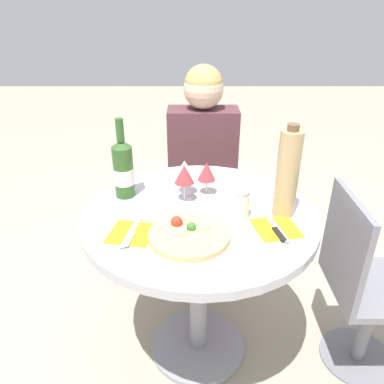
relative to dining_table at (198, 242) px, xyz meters
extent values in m
plane|color=#9E937F|center=(0.00, 0.00, -0.60)|extent=(12.00, 12.00, 0.00)
cylinder|color=gray|center=(0.00, 0.00, -0.59)|extent=(0.44, 0.44, 0.02)
cylinder|color=gray|center=(0.00, 0.00, -0.24)|extent=(0.08, 0.08, 0.69)
cylinder|color=#B7B7BC|center=(0.00, 0.00, 0.12)|extent=(0.91, 0.91, 0.04)
cylinder|color=slate|center=(0.03, 0.72, -0.60)|extent=(0.33, 0.33, 0.01)
cylinder|color=slate|center=(0.03, 0.72, -0.40)|extent=(0.06, 0.06, 0.41)
cube|color=slate|center=(0.03, 0.72, -0.18)|extent=(0.37, 0.37, 0.03)
cube|color=slate|center=(0.03, 0.90, 0.03)|extent=(0.37, 0.02, 0.40)
cube|color=#512D33|center=(0.03, 0.57, -0.38)|extent=(0.33, 0.30, 0.44)
cube|color=#512D33|center=(0.03, 0.72, 0.09)|extent=(0.38, 0.18, 0.52)
sphere|color=#DBB293|center=(0.03, 0.72, 0.46)|extent=(0.21, 0.21, 0.21)
sphere|color=tan|center=(0.03, 0.72, 0.48)|extent=(0.20, 0.20, 0.20)
cylinder|color=slate|center=(0.73, -0.06, -0.60)|extent=(0.33, 0.33, 0.01)
cylinder|color=slate|center=(0.73, -0.06, -0.40)|extent=(0.06, 0.06, 0.41)
cube|color=slate|center=(0.73, -0.06, -0.18)|extent=(0.37, 0.37, 0.03)
cube|color=slate|center=(0.56, -0.06, 0.03)|extent=(0.02, 0.37, 0.40)
cylinder|color=#DBB26B|center=(-0.04, -0.18, 0.15)|extent=(0.28, 0.28, 0.02)
sphere|color=beige|center=(-0.06, -0.18, 0.17)|extent=(0.04, 0.04, 0.04)
sphere|color=#B22D1E|center=(-0.08, -0.12, 0.17)|extent=(0.04, 0.04, 0.04)
sphere|color=#336B28|center=(-0.03, -0.15, 0.17)|extent=(0.03, 0.03, 0.03)
sphere|color=beige|center=(0.02, -0.15, 0.17)|extent=(0.04, 0.04, 0.04)
cylinder|color=#2D5623|center=(-0.31, 0.14, 0.25)|extent=(0.08, 0.08, 0.21)
cone|color=#2D5623|center=(-0.31, 0.14, 0.37)|extent=(0.08, 0.08, 0.03)
cylinder|color=#2D5623|center=(-0.31, 0.14, 0.43)|extent=(0.03, 0.03, 0.09)
cylinder|color=silver|center=(-0.31, 0.14, 0.23)|extent=(0.08, 0.08, 0.07)
cylinder|color=tan|center=(0.32, -0.01, 0.31)|extent=(0.08, 0.08, 0.33)
cylinder|color=brown|center=(0.32, -0.01, 0.48)|extent=(0.04, 0.04, 0.02)
cylinder|color=silver|center=(0.15, -0.03, 0.19)|extent=(0.06, 0.06, 0.09)
cylinder|color=#B2B2B7|center=(0.15, -0.03, 0.24)|extent=(0.06, 0.06, 0.02)
cylinder|color=silver|center=(-0.06, 0.16, 0.14)|extent=(0.06, 0.06, 0.00)
cylinder|color=silver|center=(-0.06, 0.16, 0.19)|extent=(0.01, 0.01, 0.08)
cone|color=silver|center=(-0.06, 0.16, 0.26)|extent=(0.08, 0.08, 0.07)
cylinder|color=silver|center=(0.03, 0.16, 0.14)|extent=(0.06, 0.06, 0.00)
cylinder|color=silver|center=(0.03, 0.16, 0.18)|extent=(0.01, 0.01, 0.06)
cone|color=#9E383D|center=(0.03, 0.16, 0.25)|extent=(0.07, 0.07, 0.08)
cylinder|color=silver|center=(-0.06, 0.09, 0.14)|extent=(0.06, 0.06, 0.00)
cylinder|color=silver|center=(-0.06, 0.09, 0.18)|extent=(0.01, 0.01, 0.08)
cone|color=#9E383D|center=(-0.06, 0.09, 0.26)|extent=(0.08, 0.08, 0.08)
cube|color=gold|center=(-0.24, -0.15, 0.14)|extent=(0.18, 0.18, 0.00)
cube|color=silver|center=(-0.24, -0.15, 0.15)|extent=(0.05, 0.19, 0.00)
cube|color=silver|center=(-0.24, -0.20, 0.15)|extent=(0.04, 0.09, 0.00)
cube|color=gold|center=(0.27, -0.12, 0.14)|extent=(0.18, 0.18, 0.00)
cube|color=silver|center=(0.27, -0.12, 0.15)|extent=(0.06, 0.19, 0.00)
cube|color=black|center=(0.27, -0.17, 0.15)|extent=(0.04, 0.09, 0.00)
camera|label=1|loc=(-0.03, -1.25, 0.88)|focal=35.00mm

